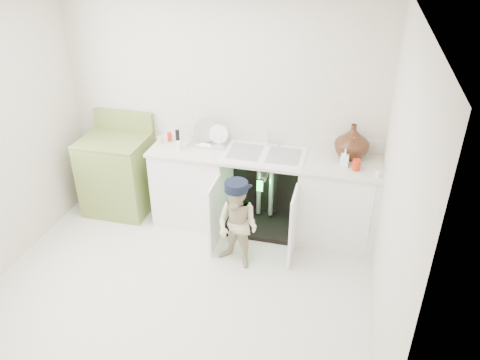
% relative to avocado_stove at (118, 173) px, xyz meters
% --- Properties ---
extents(ground, '(3.50, 3.50, 0.00)m').
position_rel_avocado_stove_xyz_m(ground, '(1.16, -1.18, -0.46)').
color(ground, beige).
rests_on(ground, ground).
extents(room_shell, '(6.00, 5.50, 1.26)m').
position_rel_avocado_stove_xyz_m(room_shell, '(1.16, -1.18, 0.79)').
color(room_shell, beige).
rests_on(room_shell, ground).
extents(counter_run, '(2.44, 1.02, 1.26)m').
position_rel_avocado_stove_xyz_m(counter_run, '(1.75, 0.03, 0.02)').
color(counter_run, white).
rests_on(counter_run, ground).
extents(avocado_stove, '(0.72, 0.65, 1.12)m').
position_rel_avocado_stove_xyz_m(avocado_stove, '(0.00, 0.00, 0.00)').
color(avocado_stove, olive).
rests_on(avocado_stove, ground).
extents(repair_worker, '(0.54, 0.61, 0.93)m').
position_rel_avocado_stove_xyz_m(repair_worker, '(1.60, -0.69, 0.01)').
color(repair_worker, beige).
rests_on(repair_worker, ground).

